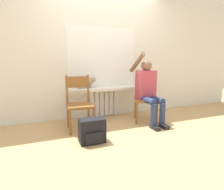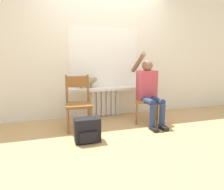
# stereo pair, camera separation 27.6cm
# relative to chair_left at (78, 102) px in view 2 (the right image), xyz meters

# --- Properties ---
(ground_plane) EXTENTS (12.00, 12.00, 0.00)m
(ground_plane) POSITION_rel_chair_left_xyz_m (0.62, -0.57, -0.45)
(ground_plane) COLOR tan
(wall_with_window) EXTENTS (7.00, 0.06, 2.70)m
(wall_with_window) POSITION_rel_chair_left_xyz_m (0.62, 0.66, 0.90)
(wall_with_window) COLOR white
(wall_with_window) RESTS_ON ground_plane
(radiator) EXTENTS (0.62, 0.08, 0.56)m
(radiator) POSITION_rel_chair_left_xyz_m (0.62, 0.58, -0.17)
(radiator) COLOR silver
(radiator) RESTS_ON ground_plane
(windowsill) EXTENTS (1.47, 0.32, 0.05)m
(windowsill) POSITION_rel_chair_left_xyz_m (0.62, 0.47, 0.13)
(windowsill) COLOR white
(windowsill) RESTS_ON radiator
(window_glass) EXTENTS (1.41, 0.01, 1.17)m
(window_glass) POSITION_rel_chair_left_xyz_m (0.62, 0.62, 0.75)
(window_glass) COLOR white
(window_glass) RESTS_ON windowsill
(chair_left) EXTENTS (0.43, 0.43, 0.90)m
(chair_left) POSITION_rel_chair_left_xyz_m (0.00, 0.00, 0.00)
(chair_left) COLOR brown
(chair_left) RESTS_ON ground_plane
(chair_right) EXTENTS (0.55, 0.55, 0.90)m
(chair_right) POSITION_rel_chair_left_xyz_m (1.26, -0.00, 0.00)
(chair_right) COLOR brown
(chair_right) RESTS_ON ground_plane
(person) EXTENTS (0.36, 0.96, 1.29)m
(person) POSITION_rel_chair_left_xyz_m (1.25, -0.11, 0.19)
(person) COLOR navy
(person) RESTS_ON ground_plane
(cat) EXTENTS (0.51, 0.12, 0.23)m
(cat) POSITION_rel_chair_left_xyz_m (0.24, 0.51, 0.30)
(cat) COLOR #9E896B
(cat) RESTS_ON windowsill
(backpack) EXTENTS (0.36, 0.23, 0.34)m
(backpack) POSITION_rel_chair_left_xyz_m (0.05, -0.59, -0.28)
(backpack) COLOR black
(backpack) RESTS_ON ground_plane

